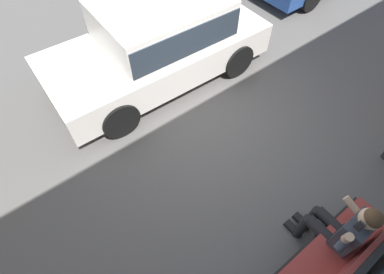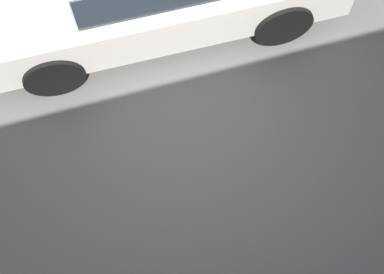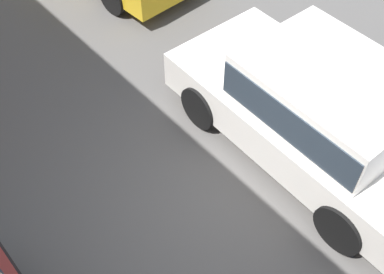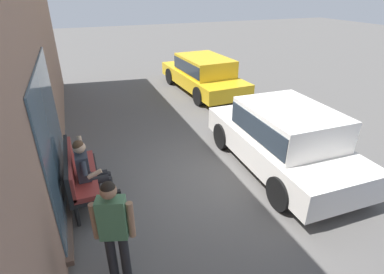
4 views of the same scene
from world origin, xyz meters
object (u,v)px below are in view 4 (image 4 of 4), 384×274
Objects in this scene: person_on_phone at (90,170)px; parked_car_far at (203,73)px; parked_car_mid at (284,136)px; pedestrian_standing at (114,227)px; bench at (78,172)px.

parked_car_far is (5.62, -4.74, 0.04)m from person_on_phone.
pedestrian_standing reaches higher than parked_car_mid.
pedestrian_standing is (-7.62, 4.54, 0.25)m from parked_car_far.
pedestrian_standing reaches higher than parked_car_far.
person_on_phone reaches higher than bench.
person_on_phone is at bearing 86.10° from parked_car_mid.
person_on_phone is 2.03m from pedestrian_standing.
parked_car_far is at bearing -5.58° from parked_car_mid.
pedestrian_standing is at bearing -174.47° from person_on_phone.
bench is 1.28× the size of person_on_phone.
parked_car_mid is at bearing 174.42° from parked_car_far.
parked_car_mid reaches higher than bench.
person_on_phone is 4.17m from parked_car_mid.
person_on_phone is at bearing 139.90° from parked_car_far.
pedestrian_standing reaches higher than person_on_phone.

